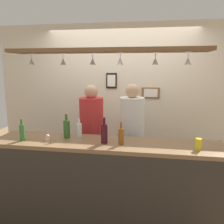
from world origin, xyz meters
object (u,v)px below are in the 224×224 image
Objects in this scene: bottle_beer_green_import at (22,132)px; person_middle_red_shirt at (92,130)px; person_right_white_patterned_shirt at (132,131)px; bottle_champagne_green at (67,128)px; bottle_beer_amber_tall at (121,136)px; picture_frame_crest at (111,81)px; bottle_soda_clear at (79,130)px; cupcake at (48,138)px; bottle_wine_dark_red at (104,133)px; picture_frame_lower_pair at (151,93)px; drink_can at (198,144)px.

person_middle_red_shirt is at bearing 47.07° from bottle_beer_green_import.
person_middle_red_shirt is 0.99× the size of person_right_white_patterned_shirt.
bottle_champagne_green reaches higher than bottle_beer_green_import.
picture_frame_crest is at bearing 103.52° from bottle_beer_amber_tall.
bottle_champagne_green is (-0.69, 0.13, 0.02)m from bottle_beer_amber_tall.
picture_frame_crest is (0.20, 1.27, 0.53)m from bottle_soda_clear.
bottle_champagne_green is (0.48, 0.19, 0.01)m from bottle_beer_green_import.
bottle_champagne_green is 1.46m from picture_frame_crest.
cupcake is (-0.32, -0.20, -0.06)m from bottle_soda_clear.
cupcake is at bearing -177.65° from bottle_wine_dark_red.
bottle_champagne_green reaches higher than bottle_soda_clear.
picture_frame_crest is (-0.42, 0.80, 0.65)m from person_right_white_patterned_shirt.
cupcake is 0.30× the size of picture_frame_crest.
person_right_white_patterned_shirt is at bearing -107.35° from picture_frame_lower_pair.
drink_can reaches higher than cupcake.
picture_frame_lower_pair is at bearing 72.65° from person_right_white_patterned_shirt.
bottle_champagne_green is 0.25m from cupcake.
picture_frame_crest reaches higher than bottle_wine_dark_red.
bottle_champagne_green is 1.00× the size of picture_frame_lower_pair.
bottle_wine_dark_red is at bearing -64.09° from person_middle_red_shirt.
person_right_white_patterned_shirt reaches higher than bottle_wine_dark_red.
person_right_white_patterned_shirt reaches higher than bottle_beer_amber_tall.
person_middle_red_shirt is 5.45× the size of bottle_wine_dark_red.
bottle_champagne_green is 3.85× the size of cupcake.
picture_frame_lower_pair is (0.51, 1.44, 0.31)m from bottle_wine_dark_red.
bottle_beer_green_import is 1.99m from drink_can.
bottle_beer_amber_tall reaches higher than bottle_soda_clear.
bottle_beer_amber_tall reaches higher than drink_can.
drink_can is at bearing -71.43° from picture_frame_lower_pair.
bottle_soda_clear is 2.95× the size of cupcake.
picture_frame_crest is at bearing 61.49° from bottle_beer_green_import.
picture_frame_lower_pair is at bearing 70.43° from bottle_wine_dark_red.
drink_can is (0.75, -0.70, 0.09)m from person_right_white_patterned_shirt.
person_right_white_patterned_shirt reaches higher than picture_frame_lower_pair.
bottle_soda_clear is at bearing -94.67° from person_middle_red_shirt.
bottle_soda_clear is 1.89× the size of drink_can.
picture_frame_crest is at bearing 70.56° from cupcake.
picture_frame_crest is (0.16, 0.80, 0.66)m from person_middle_red_shirt.
bottle_soda_clear is at bearing -98.81° from picture_frame_crest.
person_middle_red_shirt reaches higher than bottle_beer_amber_tall.
cupcake is at bearing -147.68° from bottle_soda_clear.
bottle_wine_dark_red is at bearing -26.62° from bottle_soda_clear.
bottle_beer_green_import is at bearing -158.90° from bottle_soda_clear.
bottle_wine_dark_red reaches higher than bottle_beer_green_import.
person_right_white_patterned_shirt is at bearing 37.32° from bottle_soda_clear.
cupcake is 0.26× the size of picture_frame_lower_pair.
person_middle_red_shirt is at bearing 152.21° from drink_can.
picture_frame_lower_pair reaches higher than drink_can.
picture_frame_crest is at bearing 117.78° from person_right_white_patterned_shirt.
bottle_wine_dark_red is at bearing 177.76° from bottle_beer_amber_tall.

